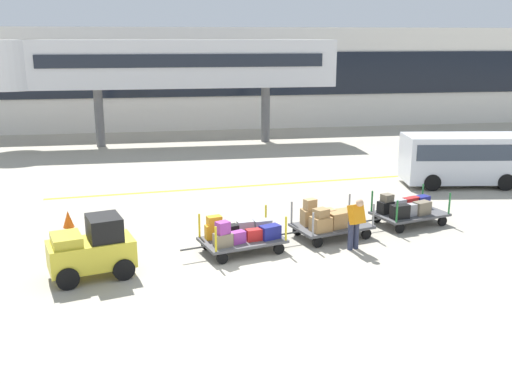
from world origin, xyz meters
name	(u,v)px	position (x,y,z in m)	size (l,w,h in m)	color
ground_plane	(259,281)	(0.00, 0.00, 0.00)	(120.00, 120.00, 0.00)	#A8A08E
apron_lead_line	(267,185)	(2.03, 9.67, 0.00)	(17.66, 0.20, 0.01)	yellow
terminal_building	(192,79)	(0.00, 25.98, 3.30)	(53.28, 2.51, 6.59)	silver
jet_bridge	(151,65)	(-2.59, 19.99, 4.49)	(19.27, 3.00, 5.83)	silver
baggage_tug	(92,249)	(-4.12, 0.97, 0.75)	(2.32, 1.70, 1.58)	gold
baggage_cart_lead	(241,235)	(-0.14, 2.08, 0.52)	(3.08, 1.97, 1.11)	#4C4C4F
baggage_cart_middle	(328,221)	(2.64, 2.86, 0.55)	(3.08, 1.97, 1.21)	#4C4C4F
baggage_cart_tail	(407,209)	(5.57, 3.70, 0.52)	(3.08, 1.97, 1.10)	#4C4C4F
baggage_handler	(356,221)	(3.11, 1.72, 0.87)	(0.51, 0.52, 1.56)	#2D334C
shuttle_van	(463,156)	(9.96, 8.29, 1.23)	(5.02, 2.55, 2.10)	silver
safety_cone_near	(68,219)	(-5.34, 5.25, 0.28)	(0.36, 0.36, 0.55)	#EA590F
safety_cone_far	(72,233)	(-5.03, 3.81, 0.28)	(0.36, 0.36, 0.55)	#EA590F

